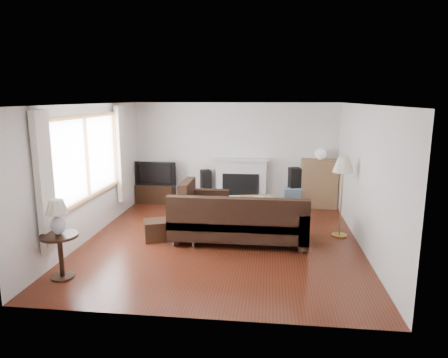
# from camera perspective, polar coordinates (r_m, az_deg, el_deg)

# --- Properties ---
(room) EXTENTS (5.10, 5.60, 2.54)m
(room) POSITION_cam_1_polar(r_m,az_deg,el_deg) (7.24, -0.27, 0.69)
(room) COLOR #532012
(room) RESTS_ON ground
(window) EXTENTS (0.12, 2.74, 1.54)m
(window) POSITION_cam_1_polar(r_m,az_deg,el_deg) (7.69, -18.94, 2.97)
(window) COLOR brown
(window) RESTS_ON room
(curtain_near) EXTENTS (0.10, 0.35, 2.10)m
(curtain_near) POSITION_cam_1_polar(r_m,az_deg,el_deg) (6.37, -24.27, -0.47)
(curtain_near) COLOR #EFE3D1
(curtain_near) RESTS_ON room
(curtain_far) EXTENTS (0.10, 0.35, 2.10)m
(curtain_far) POSITION_cam_1_polar(r_m,az_deg,el_deg) (9.07, -14.50, 3.49)
(curtain_far) COLOR #EFE3D1
(curtain_far) RESTS_ON room
(fireplace) EXTENTS (1.40, 0.26, 1.15)m
(fireplace) POSITION_cam_1_polar(r_m,az_deg,el_deg) (9.93, 2.42, -0.30)
(fireplace) COLOR white
(fireplace) RESTS_ON room
(tv_stand) EXTENTS (0.94, 0.42, 0.47)m
(tv_stand) POSITION_cam_1_polar(r_m,az_deg,el_deg) (10.25, -9.72, -2.03)
(tv_stand) COLOR black
(tv_stand) RESTS_ON ground
(television) EXTENTS (1.03, 0.14, 0.59)m
(television) POSITION_cam_1_polar(r_m,az_deg,el_deg) (10.13, -9.59, 0.89)
(television) COLOR black
(television) RESTS_ON tv_stand
(speaker_left) EXTENTS (0.33, 0.35, 0.85)m
(speaker_left) POSITION_cam_1_polar(r_m,az_deg,el_deg) (9.97, -2.60, -1.14)
(speaker_left) COLOR black
(speaker_left) RESTS_ON ground
(speaker_right) EXTENTS (0.32, 0.36, 0.95)m
(speaker_right) POSITION_cam_1_polar(r_m,az_deg,el_deg) (9.85, 10.03, -1.18)
(speaker_right) COLOR black
(speaker_right) RESTS_ON ground
(bookshelf) EXTENTS (0.85, 0.40, 1.17)m
(bookshelf) POSITION_cam_1_polar(r_m,az_deg,el_deg) (9.86, 13.41, -0.65)
(bookshelf) COLOR olive
(bookshelf) RESTS_ON ground
(globe_lamp) EXTENTS (0.27, 0.27, 0.27)m
(globe_lamp) POSITION_cam_1_polar(r_m,az_deg,el_deg) (9.74, 13.61, 3.48)
(globe_lamp) COLOR white
(globe_lamp) RESTS_ON bookshelf
(sectional_sofa) EXTENTS (2.69, 1.96, 0.87)m
(sectional_sofa) POSITION_cam_1_polar(r_m,az_deg,el_deg) (7.33, 2.09, -5.76)
(sectional_sofa) COLOR black
(sectional_sofa) RESTS_ON ground
(coffee_table) EXTENTS (1.30, 0.87, 0.47)m
(coffee_table) POSITION_cam_1_polar(r_m,az_deg,el_deg) (8.74, 3.29, -4.26)
(coffee_table) COLOR #9E814B
(coffee_table) RESTS_ON ground
(footstool) EXTENTS (0.56, 0.56, 0.37)m
(footstool) POSITION_cam_1_polar(r_m,az_deg,el_deg) (7.64, -9.65, -7.18)
(footstool) COLOR black
(footstool) RESTS_ON ground
(floor_lamp) EXTENTS (0.41, 0.41, 1.53)m
(floor_lamp) POSITION_cam_1_polar(r_m,az_deg,el_deg) (7.86, 16.45, -2.53)
(floor_lamp) COLOR #A28838
(floor_lamp) RESTS_ON ground
(side_table) EXTENTS (0.54, 0.54, 0.67)m
(side_table) POSITION_cam_1_polar(r_m,az_deg,el_deg) (6.40, -22.27, -10.19)
(side_table) COLOR black
(side_table) RESTS_ON ground
(table_lamp) EXTENTS (0.32, 0.32, 0.51)m
(table_lamp) POSITION_cam_1_polar(r_m,az_deg,el_deg) (6.22, -22.68, -5.10)
(table_lamp) COLOR silver
(table_lamp) RESTS_ON side_table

